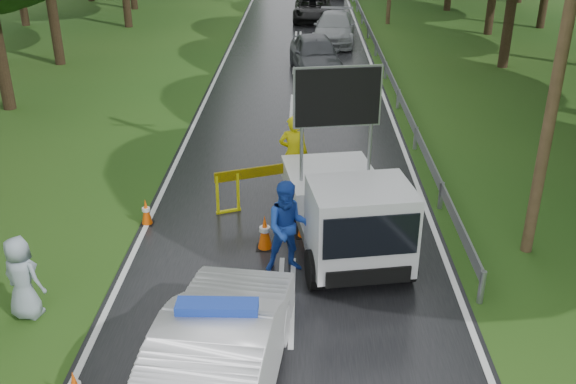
{
  "coord_description": "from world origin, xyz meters",
  "views": [
    {
      "loc": [
        0.29,
        -10.25,
        7.16
      ],
      "look_at": [
        -0.01,
        2.11,
        1.3
      ],
      "focal_mm": 40.0,
      "sensor_mm": 36.0,
      "label": 1
    }
  ],
  "objects_px": {
    "police_sedan": "(220,355)",
    "queue_car_third": "(312,9)",
    "queue_car_first": "(315,54)",
    "queue_car_second": "(334,28)",
    "barrier": "(268,176)",
    "officer": "(293,154)",
    "work_truck": "(346,209)",
    "civilian": "(289,227)"
  },
  "relations": [
    {
      "from": "police_sedan",
      "to": "queue_car_third",
      "type": "distance_m",
      "value": 31.49
    },
    {
      "from": "queue_car_first",
      "to": "queue_car_second",
      "type": "relative_size",
      "value": 0.93
    },
    {
      "from": "barrier",
      "to": "queue_car_second",
      "type": "xyz_separation_m",
      "value": [
        2.4,
        18.84,
        -0.1
      ]
    },
    {
      "from": "barrier",
      "to": "queue_car_first",
      "type": "bearing_deg",
      "value": 62.66
    },
    {
      "from": "police_sedan",
      "to": "officer",
      "type": "xyz_separation_m",
      "value": [
        0.98,
        7.6,
        0.22
      ]
    },
    {
      "from": "work_truck",
      "to": "civilian",
      "type": "bearing_deg",
      "value": -155.85
    },
    {
      "from": "officer",
      "to": "civilian",
      "type": "bearing_deg",
      "value": 90.03
    },
    {
      "from": "civilian",
      "to": "queue_car_third",
      "type": "relative_size",
      "value": 0.42
    },
    {
      "from": "work_truck",
      "to": "barrier",
      "type": "height_order",
      "value": "work_truck"
    },
    {
      "from": "police_sedan",
      "to": "queue_car_third",
      "type": "xyz_separation_m",
      "value": [
        1.73,
        31.44,
        -0.14
      ]
    },
    {
      "from": "work_truck",
      "to": "barrier",
      "type": "distance_m",
      "value": 2.75
    },
    {
      "from": "officer",
      "to": "queue_car_third",
      "type": "distance_m",
      "value": 23.86
    },
    {
      "from": "work_truck",
      "to": "queue_car_second",
      "type": "bearing_deg",
      "value": 78.63
    },
    {
      "from": "civilian",
      "to": "officer",
      "type": "bearing_deg",
      "value": 80.76
    },
    {
      "from": "police_sedan",
      "to": "barrier",
      "type": "bearing_deg",
      "value": -86.93
    },
    {
      "from": "officer",
      "to": "queue_car_third",
      "type": "xyz_separation_m",
      "value": [
        0.74,
        23.84,
        -0.36
      ]
    },
    {
      "from": "police_sedan",
      "to": "civilian",
      "type": "xyz_separation_m",
      "value": [
        0.95,
        3.7,
        0.19
      ]
    },
    {
      "from": "queue_car_third",
      "to": "queue_car_first",
      "type": "bearing_deg",
      "value": -88.31
    },
    {
      "from": "queue_car_first",
      "to": "queue_car_second",
      "type": "height_order",
      "value": "queue_car_first"
    },
    {
      "from": "police_sedan",
      "to": "civilian",
      "type": "relative_size",
      "value": 2.52
    },
    {
      "from": "work_truck",
      "to": "police_sedan",
      "type": "bearing_deg",
      "value": -125.27
    },
    {
      "from": "work_truck",
      "to": "officer",
      "type": "bearing_deg",
      "value": 101.15
    },
    {
      "from": "civilian",
      "to": "queue_car_first",
      "type": "xyz_separation_m",
      "value": [
        0.78,
        15.75,
        -0.19
      ]
    },
    {
      "from": "police_sedan",
      "to": "officer",
      "type": "distance_m",
      "value": 7.67
    },
    {
      "from": "barrier",
      "to": "civilian",
      "type": "xyz_separation_m",
      "value": [
        0.57,
        -2.9,
        0.16
      ]
    },
    {
      "from": "officer",
      "to": "queue_car_first",
      "type": "height_order",
      "value": "officer"
    },
    {
      "from": "civilian",
      "to": "queue_car_first",
      "type": "bearing_deg",
      "value": 78.45
    },
    {
      "from": "queue_car_first",
      "to": "police_sedan",
      "type": "bearing_deg",
      "value": -103.0
    },
    {
      "from": "work_truck",
      "to": "queue_car_first",
      "type": "xyz_separation_m",
      "value": [
        -0.44,
        14.94,
        -0.21
      ]
    },
    {
      "from": "barrier",
      "to": "civilian",
      "type": "bearing_deg",
      "value": -100.25
    },
    {
      "from": "barrier",
      "to": "civilian",
      "type": "distance_m",
      "value": 2.96
    },
    {
      "from": "civilian",
      "to": "work_truck",
      "type": "bearing_deg",
      "value": 25.1
    },
    {
      "from": "police_sedan",
      "to": "work_truck",
      "type": "relative_size",
      "value": 1.01
    },
    {
      "from": "police_sedan",
      "to": "work_truck",
      "type": "bearing_deg",
      "value": -109.24
    },
    {
      "from": "work_truck",
      "to": "officer",
      "type": "distance_m",
      "value": 3.31
    },
    {
      "from": "work_truck",
      "to": "civilian",
      "type": "xyz_separation_m",
      "value": [
        -1.21,
        -0.81,
        -0.02
      ]
    },
    {
      "from": "work_truck",
      "to": "officer",
      "type": "relative_size",
      "value": 2.43
    },
    {
      "from": "work_truck",
      "to": "barrier",
      "type": "bearing_deg",
      "value": 120.74
    },
    {
      "from": "barrier",
      "to": "officer",
      "type": "bearing_deg",
      "value": 37.47
    },
    {
      "from": "police_sedan",
      "to": "officer",
      "type": "height_order",
      "value": "officer"
    },
    {
      "from": "work_truck",
      "to": "queue_car_second",
      "type": "height_order",
      "value": "work_truck"
    },
    {
      "from": "police_sedan",
      "to": "officer",
      "type": "bearing_deg",
      "value": -91.02
    }
  ]
}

